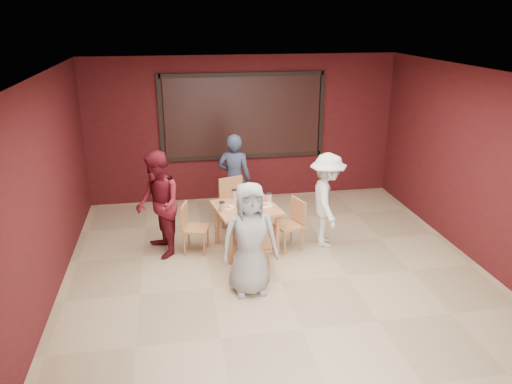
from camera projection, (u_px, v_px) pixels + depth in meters
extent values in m
plane|color=tan|center=(281.00, 282.00, 6.93)|extent=(7.00, 7.00, 0.00)
cube|color=black|center=(243.00, 117.00, 9.57)|extent=(3.00, 0.02, 1.50)
cube|color=#C1794F|center=(246.00, 208.00, 7.63)|extent=(1.07, 1.07, 0.04)
cylinder|color=#C1794F|center=(217.00, 224.00, 7.96)|extent=(0.07, 0.07, 0.69)
cylinder|color=#C1794F|center=(260.00, 218.00, 8.20)|extent=(0.07, 0.07, 0.69)
cylinder|color=#C1794F|center=(230.00, 243.00, 7.31)|extent=(0.07, 0.07, 0.69)
cylinder|color=#C1794F|center=(277.00, 236.00, 7.54)|extent=(0.07, 0.07, 0.69)
cylinder|color=silver|center=(249.00, 213.00, 7.35)|extent=(0.23, 0.23, 0.01)
cone|color=#CC7F48|center=(249.00, 212.00, 7.34)|extent=(0.21, 0.21, 0.02)
cylinder|color=beige|center=(259.00, 211.00, 7.26)|extent=(0.09, 0.09, 0.14)
cylinder|color=black|center=(259.00, 206.00, 7.24)|extent=(0.09, 0.09, 0.01)
cylinder|color=silver|center=(243.00, 200.00, 7.89)|extent=(0.23, 0.23, 0.01)
cone|color=#CC7F48|center=(243.00, 199.00, 7.89)|extent=(0.21, 0.21, 0.02)
cylinder|color=beige|center=(234.00, 194.00, 7.93)|extent=(0.09, 0.09, 0.14)
cylinder|color=black|center=(234.00, 190.00, 7.91)|extent=(0.09, 0.09, 0.01)
cylinder|color=silver|center=(227.00, 207.00, 7.57)|extent=(0.23, 0.23, 0.01)
cone|color=#CC7F48|center=(227.00, 207.00, 7.57)|extent=(0.21, 0.21, 0.02)
cylinder|color=beige|center=(222.00, 207.00, 7.42)|extent=(0.09, 0.09, 0.14)
cylinder|color=black|center=(222.00, 202.00, 7.39)|extent=(0.09, 0.09, 0.01)
cylinder|color=silver|center=(265.00, 205.00, 7.67)|extent=(0.23, 0.23, 0.01)
cone|color=#CC7F48|center=(265.00, 204.00, 7.66)|extent=(0.21, 0.21, 0.02)
cylinder|color=beige|center=(269.00, 198.00, 7.78)|extent=(0.09, 0.09, 0.14)
cylinder|color=black|center=(269.00, 193.00, 7.75)|extent=(0.09, 0.09, 0.01)
cylinder|color=silver|center=(251.00, 204.00, 7.59)|extent=(0.06, 0.06, 0.10)
cylinder|color=silver|center=(248.00, 206.00, 7.54)|extent=(0.05, 0.05, 0.08)
cylinder|color=red|center=(242.00, 204.00, 7.54)|extent=(0.07, 0.07, 0.15)
cube|color=black|center=(244.00, 203.00, 7.62)|extent=(0.13, 0.07, 0.11)
cube|color=#BE834A|center=(255.00, 247.00, 7.06)|extent=(0.44, 0.44, 0.04)
cylinder|color=#BE834A|center=(262.00, 254.00, 7.31)|extent=(0.03, 0.03, 0.39)
cylinder|color=#BE834A|center=(241.00, 257.00, 7.23)|extent=(0.03, 0.03, 0.39)
cylinder|color=#BE834A|center=(269.00, 264.00, 7.03)|extent=(0.03, 0.03, 0.39)
cylinder|color=#BE834A|center=(247.00, 267.00, 6.94)|extent=(0.03, 0.03, 0.39)
cube|color=#BE834A|center=(258.00, 237.00, 6.82)|extent=(0.40, 0.08, 0.38)
cube|color=#BE834A|center=(236.00, 206.00, 8.42)|extent=(0.56, 0.56, 0.04)
cylinder|color=#BE834A|center=(232.00, 225.00, 8.27)|extent=(0.04, 0.04, 0.43)
cylinder|color=#BE834A|center=(251.00, 220.00, 8.44)|extent=(0.04, 0.04, 0.43)
cylinder|color=#BE834A|center=(223.00, 217.00, 8.56)|extent=(0.04, 0.04, 0.43)
cylinder|color=#BE834A|center=(241.00, 214.00, 8.73)|extent=(0.04, 0.04, 0.43)
cube|color=#BE834A|center=(231.00, 189.00, 8.50)|extent=(0.42, 0.18, 0.42)
cube|color=#BE834A|center=(196.00, 229.00, 7.69)|extent=(0.47, 0.47, 0.04)
cylinder|color=#BE834A|center=(204.00, 245.00, 7.60)|extent=(0.03, 0.03, 0.37)
cylinder|color=#BE834A|center=(208.00, 237.00, 7.89)|extent=(0.03, 0.03, 0.37)
cylinder|color=#BE834A|center=(184.00, 244.00, 7.63)|extent=(0.03, 0.03, 0.37)
cylinder|color=#BE834A|center=(189.00, 236.00, 7.92)|extent=(0.03, 0.03, 0.37)
cube|color=#BE834A|center=(184.00, 215.00, 7.63)|extent=(0.13, 0.37, 0.36)
cube|color=#BE834A|center=(288.00, 226.00, 7.77)|extent=(0.50, 0.50, 0.04)
cylinder|color=#BE834A|center=(274.00, 236.00, 7.90)|extent=(0.03, 0.03, 0.38)
cylinder|color=#BE834A|center=(285.00, 244.00, 7.64)|extent=(0.03, 0.03, 0.38)
cylinder|color=#BE834A|center=(291.00, 232.00, 8.04)|extent=(0.03, 0.03, 0.38)
cylinder|color=#BE834A|center=(302.00, 240.00, 7.78)|extent=(0.03, 0.03, 0.38)
cube|color=#BE834A|center=(298.00, 210.00, 7.77)|extent=(0.16, 0.38, 0.37)
imported|color=#989898|center=(250.00, 239.00, 6.45)|extent=(0.77, 0.52, 1.53)
imported|color=#2B354D|center=(234.00, 179.00, 8.69)|extent=(0.67, 0.54, 1.60)
imported|color=maroon|center=(158.00, 205.00, 7.47)|extent=(0.81, 0.93, 1.63)
imported|color=silver|center=(327.00, 200.00, 7.82)|extent=(0.70, 1.05, 1.51)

